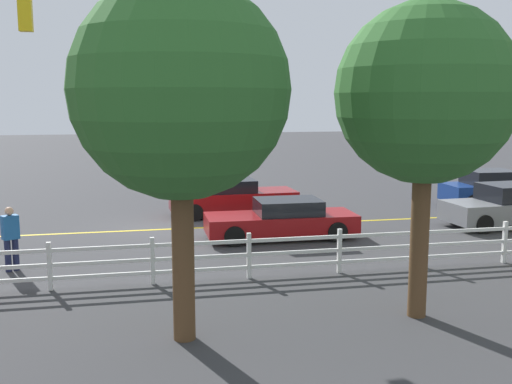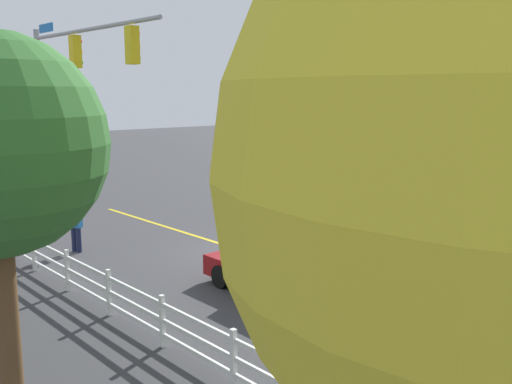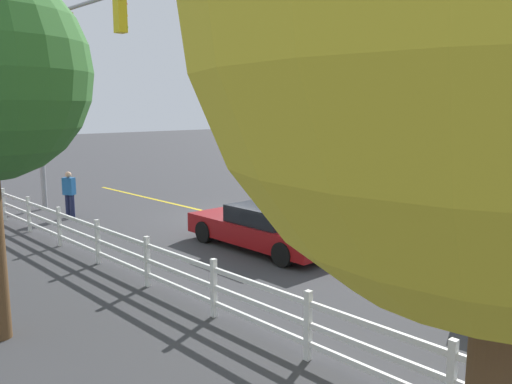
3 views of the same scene
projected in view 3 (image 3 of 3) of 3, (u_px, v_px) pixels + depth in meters
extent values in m
plane|color=#38383A|center=(234.00, 218.00, 18.85)|extent=(120.00, 120.00, 0.00)
cube|color=gold|center=(319.00, 238.00, 15.98)|extent=(28.00, 0.16, 0.01)
cylinder|color=gray|center=(39.00, 113.00, 19.96)|extent=(0.20, 0.20, 7.47)
cylinder|color=gray|center=(80.00, 5.00, 16.56)|extent=(7.93, 0.12, 0.12)
cube|color=#0C59B2|center=(41.00, 9.00, 18.70)|extent=(1.10, 0.03, 0.28)
cube|color=gold|center=(68.00, 28.00, 17.34)|extent=(0.32, 0.28, 1.00)
sphere|color=red|center=(72.00, 19.00, 17.39)|extent=(0.17, 0.17, 0.17)
sphere|color=orange|center=(72.00, 29.00, 17.44)|extent=(0.17, 0.17, 0.17)
sphere|color=#148C19|center=(73.00, 38.00, 17.49)|extent=(0.17, 0.17, 0.17)
cube|color=gold|center=(120.00, 15.00, 14.83)|extent=(0.32, 0.28, 1.00)
sphere|color=red|center=(124.00, 4.00, 14.88)|extent=(0.17, 0.17, 0.17)
sphere|color=orange|center=(125.00, 15.00, 14.94)|extent=(0.17, 0.17, 0.17)
sphere|color=#148C19|center=(125.00, 27.00, 14.99)|extent=(0.17, 0.17, 0.17)
cylinder|color=black|center=(493.00, 311.00, 9.42)|extent=(0.65, 0.26, 0.64)
cube|color=maroon|center=(332.00, 205.00, 18.17)|extent=(4.86, 1.96, 0.71)
cube|color=black|center=(327.00, 188.00, 18.24)|extent=(2.12, 1.67, 0.47)
cylinder|color=black|center=(385.00, 216.00, 17.66)|extent=(0.65, 0.25, 0.64)
cylinder|color=black|center=(358.00, 224.00, 16.50)|extent=(0.65, 0.25, 0.64)
cylinder|color=black|center=(310.00, 204.00, 19.91)|extent=(0.65, 0.25, 0.64)
cylinder|color=black|center=(281.00, 210.00, 18.75)|extent=(0.65, 0.25, 0.64)
cube|color=maroon|center=(262.00, 231.00, 14.74)|extent=(4.81, 1.80, 0.57)
cube|color=black|center=(268.00, 214.00, 14.48)|extent=(2.05, 1.59, 0.47)
cylinder|color=black|center=(205.00, 232.00, 15.41)|extent=(0.64, 0.23, 0.64)
cylinder|color=black|center=(245.00, 224.00, 16.49)|extent=(0.64, 0.23, 0.64)
cylinder|color=black|center=(283.00, 255.00, 13.05)|extent=(0.64, 0.23, 0.64)
cylinder|color=black|center=(324.00, 243.00, 14.12)|extent=(0.64, 0.23, 0.64)
cylinder|color=#191E3F|center=(68.00, 206.00, 18.84)|extent=(0.16, 0.16, 0.85)
cylinder|color=#191E3F|center=(72.00, 206.00, 18.78)|extent=(0.16, 0.16, 0.85)
cube|color=#1E5999|center=(69.00, 186.00, 18.69)|extent=(0.48, 0.42, 0.62)
sphere|color=tan|center=(68.00, 175.00, 18.63)|extent=(0.22, 0.22, 0.22)
cube|color=white|center=(451.00, 383.00, 6.50)|extent=(0.10, 0.10, 1.15)
cube|color=white|center=(308.00, 326.00, 8.19)|extent=(0.10, 0.10, 1.15)
cube|color=white|center=(214.00, 288.00, 9.89)|extent=(0.10, 0.10, 1.15)
cube|color=white|center=(147.00, 262.00, 11.59)|extent=(0.10, 0.10, 1.15)
cube|color=white|center=(98.00, 242.00, 13.28)|extent=(0.10, 0.10, 1.15)
cube|color=white|center=(59.00, 226.00, 14.98)|extent=(0.10, 0.10, 1.15)
cube|color=white|center=(29.00, 214.00, 16.67)|extent=(0.10, 0.10, 1.15)
cube|color=white|center=(4.00, 204.00, 18.37)|extent=(0.10, 0.10, 1.15)
cube|color=white|center=(120.00, 236.00, 12.37)|extent=(26.00, 0.06, 0.09)
cube|color=white|center=(121.00, 250.00, 12.43)|extent=(26.00, 0.06, 0.09)
cube|color=white|center=(121.00, 263.00, 12.48)|extent=(26.00, 0.06, 0.09)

